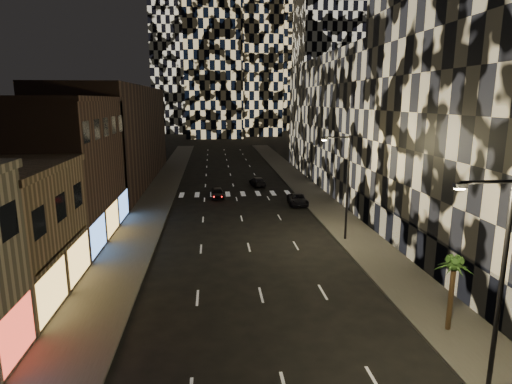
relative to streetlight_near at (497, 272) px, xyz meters
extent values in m
cube|color=#47443F|center=(-18.35, 40.00, -5.28)|extent=(4.00, 120.00, 0.15)
cube|color=#47443F|center=(1.65, 40.00, -5.28)|extent=(4.00, 120.00, 0.15)
cube|color=#4C4C47|center=(-16.25, 40.00, -5.28)|extent=(0.20, 120.00, 0.15)
cube|color=#4C4C47|center=(-0.45, 40.00, -5.28)|extent=(0.20, 120.00, 0.15)
cube|color=#453027|center=(-25.35, 23.50, 0.65)|extent=(10.00, 15.00, 12.00)
cube|color=#453027|center=(-25.35, 50.00, 1.65)|extent=(10.00, 40.00, 14.00)
cube|color=#383838|center=(3.95, 14.50, -3.85)|extent=(0.60, 25.00, 3.00)
cube|color=#232326|center=(11.65, 47.00, 3.65)|extent=(16.00, 40.00, 18.00)
cylinder|color=black|center=(0.25, 0.00, -0.70)|extent=(0.20, 0.20, 9.00)
cylinder|color=black|center=(-0.85, 0.00, 3.70)|extent=(2.20, 0.14, 0.14)
cube|color=black|center=(-1.95, 0.00, 3.58)|extent=(0.50, 0.25, 0.18)
cube|color=#FFEAB2|center=(-1.95, 0.00, 3.46)|extent=(0.35, 0.18, 0.06)
cylinder|color=black|center=(0.25, 20.00, -0.70)|extent=(0.20, 0.20, 9.00)
cylinder|color=black|center=(-0.85, 20.00, 3.70)|extent=(2.20, 0.14, 0.14)
cube|color=black|center=(-1.95, 20.00, 3.58)|extent=(0.50, 0.25, 0.18)
cube|color=#FFEAB2|center=(-1.95, 20.00, 3.46)|extent=(0.35, 0.18, 0.06)
imported|color=black|center=(-10.69, 37.85, -4.70)|extent=(1.74, 3.89, 1.30)
imported|color=black|center=(-4.85, 45.06, -4.72)|extent=(2.32, 4.53, 1.26)
imported|color=black|center=(-1.35, 33.26, -4.72)|extent=(2.32, 4.66, 1.27)
cylinder|color=#47331E|center=(1.07, 4.66, -3.44)|extent=(0.26, 0.26, 3.52)
sphere|color=#264B1A|center=(1.07, 4.66, -1.52)|extent=(0.77, 0.77, 0.77)
cone|color=#264B1A|center=(1.34, 4.72, -1.58)|extent=(1.56, 0.61, 0.93)
cone|color=#264B1A|center=(1.19, 4.91, -1.58)|extent=(0.96, 1.50, 0.93)
cone|color=#264B1A|center=(0.95, 4.91, -1.58)|extent=(0.91, 1.51, 0.93)
cone|color=#264B1A|center=(0.80, 4.73, -1.58)|extent=(1.55, 0.67, 0.93)
cone|color=#264B1A|center=(0.85, 4.49, -1.58)|extent=(1.40, 1.17, 0.93)
cone|color=#264B1A|center=(1.06, 4.39, -1.58)|extent=(0.34, 1.53, 0.93)
cone|color=#264B1A|center=(1.28, 4.48, -1.58)|extent=(1.37, 1.21, 0.93)
camera|label=1|loc=(-11.22, -14.94, 6.73)|focal=30.00mm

